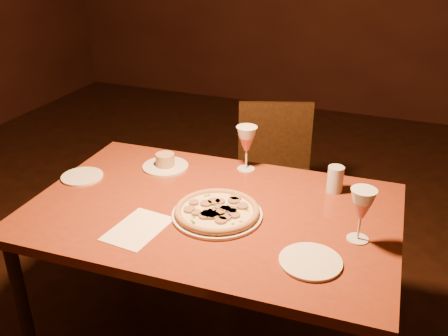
% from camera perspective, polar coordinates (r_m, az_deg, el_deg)
% --- Properties ---
extents(dining_table, '(1.41, 0.94, 0.74)m').
position_cam_1_polar(dining_table, '(1.93, -1.39, -6.26)').
color(dining_table, maroon).
rests_on(dining_table, floor).
extents(chair_far, '(0.52, 0.52, 0.84)m').
position_cam_1_polar(chair_far, '(2.76, 5.82, -0.59)').
color(chair_far, black).
rests_on(chair_far, floor).
extents(pizza_plate, '(0.33, 0.33, 0.04)m').
position_cam_1_polar(pizza_plate, '(1.83, -0.80, -4.98)').
color(pizza_plate, silver).
rests_on(pizza_plate, dining_table).
extents(ramekin_saucer, '(0.20, 0.20, 0.06)m').
position_cam_1_polar(ramekin_saucer, '(2.21, -6.72, 0.56)').
color(ramekin_saucer, silver).
rests_on(ramekin_saucer, dining_table).
extents(wine_glass_far, '(0.09, 0.09, 0.20)m').
position_cam_1_polar(wine_glass_far, '(2.15, 2.58, 2.25)').
color(wine_glass_far, '#C75F53').
rests_on(wine_glass_far, dining_table).
extents(wine_glass_right, '(0.09, 0.09, 0.19)m').
position_cam_1_polar(wine_glass_right, '(1.72, 15.36, -5.22)').
color(wine_glass_right, '#C75F53').
rests_on(wine_glass_right, dining_table).
extents(water_tumbler, '(0.06, 0.06, 0.11)m').
position_cam_1_polar(water_tumbler, '(2.03, 12.60, -1.26)').
color(water_tumbler, '#B4BDC4').
rests_on(water_tumbler, dining_table).
extents(side_plate_left, '(0.17, 0.17, 0.01)m').
position_cam_1_polar(side_plate_left, '(2.20, -15.90, -0.94)').
color(side_plate_left, silver).
rests_on(side_plate_left, dining_table).
extents(side_plate_near, '(0.20, 0.20, 0.01)m').
position_cam_1_polar(side_plate_near, '(1.63, 9.86, -10.49)').
color(side_plate_near, silver).
rests_on(side_plate_near, dining_table).
extents(menu_card, '(0.19, 0.25, 0.00)m').
position_cam_1_polar(menu_card, '(1.79, -9.81, -6.85)').
color(menu_card, white).
rests_on(menu_card, dining_table).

